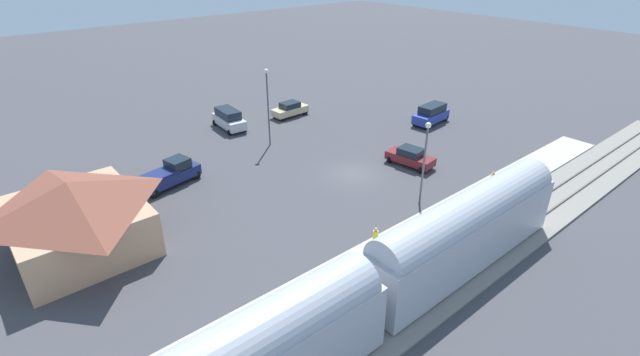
# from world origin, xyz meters

# --- Properties ---
(ground_plane) EXTENTS (200.00, 200.00, 0.00)m
(ground_plane) POSITION_xyz_m (0.00, 0.00, 0.00)
(ground_plane) COLOR #424247
(railway_track) EXTENTS (4.80, 70.00, 0.30)m
(railway_track) POSITION_xyz_m (-14.00, 0.00, 0.09)
(railway_track) COLOR gray
(railway_track) RESTS_ON ground
(platform) EXTENTS (3.20, 46.00, 0.30)m
(platform) POSITION_xyz_m (-10.00, 0.00, 0.15)
(platform) COLOR #B7B2A8
(platform) RESTS_ON ground
(station_building) EXTENTS (10.03, 8.77, 5.02)m
(station_building) POSITION_xyz_m (4.00, 22.00, 2.61)
(station_building) COLOR tan
(station_building) RESTS_ON ground
(pedestrian_on_platform) EXTENTS (0.36, 0.36, 1.71)m
(pedestrian_on_platform) POSITION_xyz_m (-9.47, 7.16, 1.28)
(pedestrian_on_platform) COLOR brown
(pedestrian_on_platform) RESTS_ON platform
(pedestrian_waiting_far) EXTENTS (0.36, 0.36, 1.71)m
(pedestrian_waiting_far) POSITION_xyz_m (-9.96, -6.26, 1.28)
(pedestrian_waiting_far) COLOR #333338
(pedestrian_waiting_far) RESTS_ON platform
(sedan_tan) EXTENTS (2.00, 4.56, 1.74)m
(sedan_tan) POSITION_xyz_m (16.24, -4.98, 0.88)
(sedan_tan) COLOR #C6B284
(sedan_tan) RESTS_ON ground
(suv_blue) EXTENTS (2.38, 5.05, 2.22)m
(suv_blue) POSITION_xyz_m (3.71, -15.94, 1.15)
(suv_blue) COLOR #283D9E
(suv_blue) RESTS_ON ground
(suv_silver) EXTENTS (5.03, 2.67, 2.22)m
(suv_silver) POSITION_xyz_m (17.38, 2.73, 1.15)
(suv_silver) COLOR silver
(suv_silver) RESTS_ON ground
(pickup_navy) EXTENTS (3.04, 5.69, 2.14)m
(pickup_navy) POSITION_xyz_m (8.72, 13.52, 1.03)
(pickup_navy) COLOR navy
(pickup_navy) RESTS_ON ground
(sedan_maroon) EXTENTS (4.72, 2.76, 1.74)m
(sedan_maroon) POSITION_xyz_m (-2.06, -5.33, 0.88)
(sedan_maroon) COLOR maroon
(sedan_maroon) RESTS_ON ground
(light_pole_near_platform) EXTENTS (0.44, 0.44, 6.91)m
(light_pole_near_platform) POSITION_xyz_m (-7.20, -0.42, 4.41)
(light_pole_near_platform) COLOR #515156
(light_pole_near_platform) RESTS_ON ground
(light_pole_lot_center) EXTENTS (0.44, 0.44, 7.92)m
(light_pole_lot_center) POSITION_xyz_m (10.51, 1.92, 4.97)
(light_pole_lot_center) COLOR #515156
(light_pole_lot_center) RESTS_ON ground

